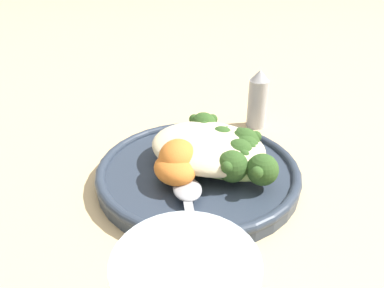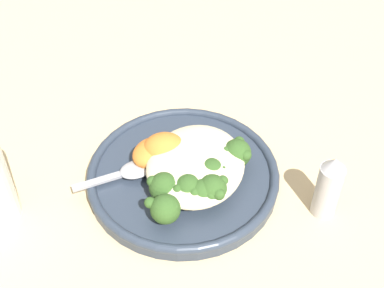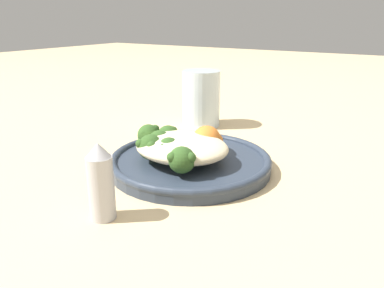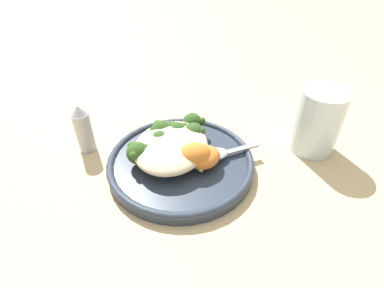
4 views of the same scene
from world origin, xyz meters
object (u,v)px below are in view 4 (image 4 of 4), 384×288
(broccoli_stalk_7, at_px, (172,161))
(broccoli_stalk_4, at_px, (169,137))
(water_glass, at_px, (318,121))
(broccoli_stalk_2, at_px, (181,138))
(broccoli_stalk_5, at_px, (165,144))
(sweet_potato_chunk_1, at_px, (195,155))
(plate, at_px, (182,162))
(salt_shaker, at_px, (83,129))
(spoon, at_px, (220,154))
(broccoli_stalk_1, at_px, (194,130))
(broccoli_stalk_0, at_px, (194,138))
(quinoa_mound, at_px, (171,146))
(sweet_potato_chunk_0, at_px, (205,157))
(broccoli_stalk_6, at_px, (144,154))
(broccoli_stalk_3, at_px, (175,138))

(broccoli_stalk_7, bearing_deg, broccoli_stalk_4, -98.19)
(broccoli_stalk_7, xyz_separation_m, water_glass, (0.13, -0.22, 0.02))
(broccoli_stalk_2, xyz_separation_m, broccoli_stalk_7, (-0.05, 0.00, -0.00))
(broccoli_stalk_5, bearing_deg, sweet_potato_chunk_1, 177.03)
(plate, bearing_deg, salt_shaker, 88.05)
(salt_shaker, bearing_deg, spoon, -86.60)
(broccoli_stalk_1, bearing_deg, water_glass, -89.21)
(broccoli_stalk_0, relative_size, broccoli_stalk_5, 0.91)
(salt_shaker, bearing_deg, broccoli_stalk_4, -81.77)
(broccoli_stalk_1, height_order, broccoli_stalk_4, broccoli_stalk_4)
(plate, relative_size, broccoli_stalk_4, 2.20)
(broccoli_stalk_1, xyz_separation_m, salt_shaker, (-0.06, 0.18, 0.01))
(quinoa_mound, bearing_deg, spoon, -78.20)
(plate, bearing_deg, sweet_potato_chunk_0, -99.30)
(broccoli_stalk_6, relative_size, salt_shaker, 1.27)
(broccoli_stalk_3, bearing_deg, water_glass, -118.85)
(broccoli_stalk_1, xyz_separation_m, sweet_potato_chunk_0, (-0.07, -0.03, -0.00))
(broccoli_stalk_3, bearing_deg, sweet_potato_chunk_0, -168.90)
(broccoli_stalk_7, distance_m, salt_shaker, 0.17)
(broccoli_stalk_0, relative_size, sweet_potato_chunk_1, 1.84)
(broccoli_stalk_2, height_order, spoon, broccoli_stalk_2)
(plate, bearing_deg, quinoa_mound, 79.18)
(broccoli_stalk_3, distance_m, broccoli_stalk_4, 0.01)
(sweet_potato_chunk_1, xyz_separation_m, spoon, (0.03, -0.03, -0.02))
(broccoli_stalk_0, bearing_deg, broccoli_stalk_6, 120.08)
(sweet_potato_chunk_1, xyz_separation_m, water_glass, (0.12, -0.18, 0.02))
(quinoa_mound, height_order, salt_shaker, salt_shaker)
(broccoli_stalk_2, xyz_separation_m, sweet_potato_chunk_0, (-0.04, -0.05, -0.00))
(broccoli_stalk_7, distance_m, sweet_potato_chunk_0, 0.05)
(broccoli_stalk_2, bearing_deg, broccoli_stalk_1, -64.39)
(broccoli_stalk_3, xyz_separation_m, water_glass, (0.08, -0.23, 0.02))
(broccoli_stalk_0, height_order, broccoli_stalk_7, broccoli_stalk_0)
(quinoa_mound, xyz_separation_m, broccoli_stalk_3, (0.03, 0.00, -0.00))
(plate, height_order, broccoli_stalk_3, broccoli_stalk_3)
(broccoli_stalk_5, xyz_separation_m, water_glass, (0.10, -0.24, 0.02))
(sweet_potato_chunk_0, xyz_separation_m, water_glass, (0.11, -0.17, 0.02))
(spoon, bearing_deg, sweet_potato_chunk_0, -163.47)
(broccoli_stalk_4, relative_size, water_glass, 0.96)
(plate, bearing_deg, broccoli_stalk_3, 34.98)
(broccoli_stalk_1, distance_m, salt_shaker, 0.19)
(broccoli_stalk_3, relative_size, salt_shaker, 1.12)
(quinoa_mound, relative_size, broccoli_stalk_6, 1.22)
(sweet_potato_chunk_1, height_order, water_glass, water_glass)
(broccoli_stalk_5, xyz_separation_m, spoon, (0.01, -0.09, -0.01))
(broccoli_stalk_1, xyz_separation_m, broccoli_stalk_5, (-0.05, 0.04, 0.00))
(spoon, relative_size, salt_shaker, 1.04)
(plate, distance_m, salt_shaker, 0.18)
(broccoli_stalk_1, xyz_separation_m, broccoli_stalk_7, (-0.09, 0.02, -0.00))
(plate, height_order, salt_shaker, salt_shaker)
(sweet_potato_chunk_0, height_order, water_glass, water_glass)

